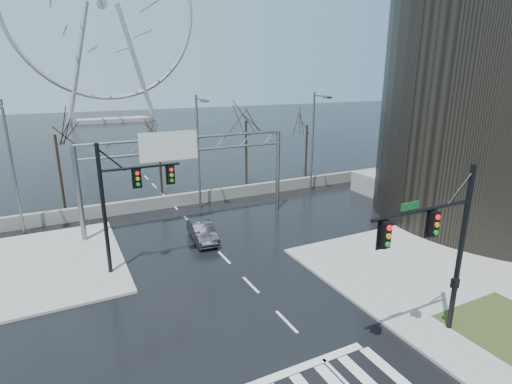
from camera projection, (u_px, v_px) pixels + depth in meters
ground at (287, 322)px, 19.50m from camera, size 260.00×260.00×0.00m
sidewalk_right_ext at (405, 262)px, 25.51m from camera, size 12.00×10.00×0.15m
sidewalk_far at (37, 266)px, 25.01m from camera, size 10.00×12.00×0.15m
grass_strip at (502, 324)px, 19.06m from camera, size 5.00×4.00×0.02m
tower_podium at (501, 189)px, 38.60m from camera, size 22.00×18.00×2.00m
barrier_wall at (174, 201)px, 36.48m from camera, size 52.00×0.50×1.10m
signal_mast_near at (443, 240)px, 16.89m from camera, size 5.52×0.41×8.00m
signal_mast_far at (123, 195)px, 23.28m from camera, size 4.72×0.41×8.00m
sign_gantry at (184, 162)px, 30.69m from camera, size 16.36×0.40×7.60m
streetlight_left at (11, 159)px, 28.21m from camera, size 0.50×2.55×10.00m
streetlight_mid at (199, 144)px, 34.26m from camera, size 0.50×2.55×10.00m
streetlight_right at (315, 135)px, 39.45m from camera, size 0.50×2.55×10.00m
tree_left at (56, 143)px, 34.06m from camera, size 3.75×3.75×7.50m
tree_center at (159, 143)px, 39.03m from camera, size 3.25×3.25×6.50m
tree_right at (246, 128)px, 41.77m from camera, size 3.90×3.90×7.80m
tree_far_right at (307, 131)px, 45.88m from camera, size 3.40×3.40×6.80m
ferris_wheel at (103, 12)px, 95.68m from camera, size 45.00×6.00×50.91m
car at (202, 232)px, 28.90m from camera, size 1.78×4.29×1.38m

